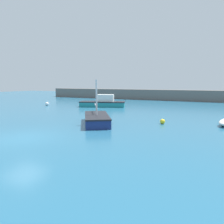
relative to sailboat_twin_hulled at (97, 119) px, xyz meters
name	(u,v)px	position (x,y,z in m)	size (l,w,h in m)	color
ground_plane	(24,139)	(-1.90, -6.01, -0.51)	(120.00, 120.00, 0.20)	#235B7A
harbor_breakwater	(156,95)	(-1.90, 27.50, 0.61)	(48.08, 2.75, 2.04)	#66605B
sailboat_twin_hulled	(97,119)	(0.00, 0.00, 0.00)	(4.30, 5.25, 3.67)	navy
motorboat_with_cabin	(103,103)	(-5.45, 11.67, 0.21)	(6.70, 3.95, 1.76)	teal
mooring_buoy_white	(47,104)	(-13.88, 9.56, -0.14)	(0.54, 0.54, 0.54)	white
mooring_buoy_yellow	(162,121)	(5.01, 2.30, -0.20)	(0.42, 0.42, 0.42)	yellow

